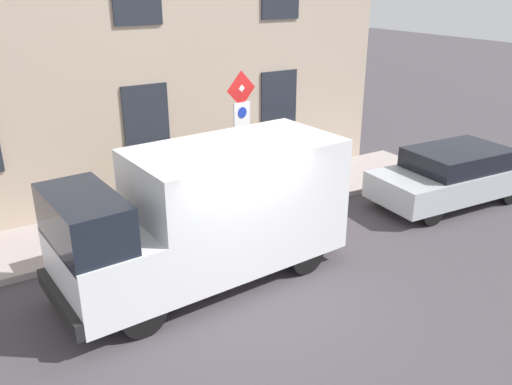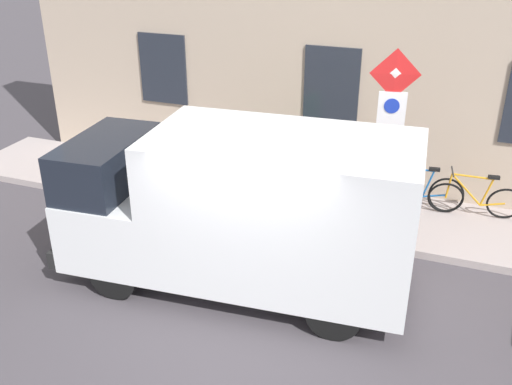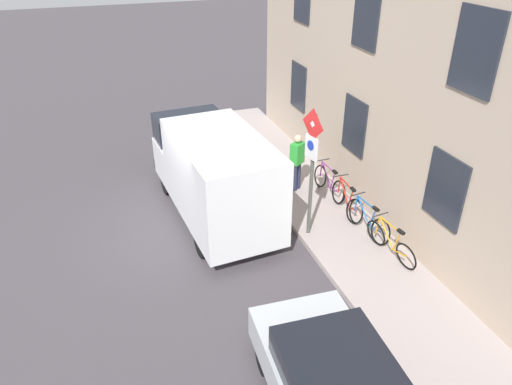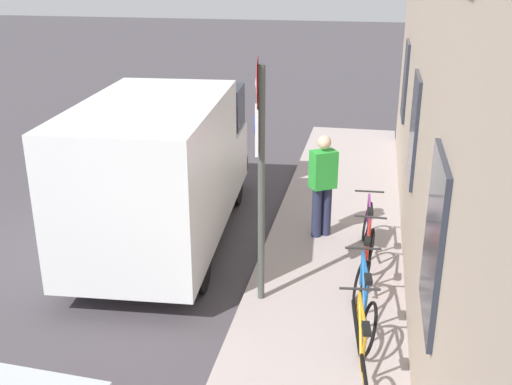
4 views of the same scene
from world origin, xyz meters
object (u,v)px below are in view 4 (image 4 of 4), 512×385
object	(u,v)px
sign_post_stacked	(259,146)
bicycle_red	(366,263)
bicycle_purple	(368,233)
delivery_van	(164,166)
bicycle_orange	(361,352)
pedestrian	(323,183)
bicycle_blue	(364,302)

from	to	relation	value
sign_post_stacked	bicycle_red	bearing A→B (deg)	21.87
bicycle_purple	delivery_van	bearing A→B (deg)	84.38
delivery_van	bicycle_red	distance (m)	3.63
bicycle_red	delivery_van	bearing A→B (deg)	71.94
bicycle_orange	bicycle_red	xyz separation A→B (m)	(0.00, 2.08, 0.00)
sign_post_stacked	pedestrian	world-z (taller)	sign_post_stacked
delivery_van	pedestrian	bearing A→B (deg)	-85.15
delivery_van	bicycle_purple	world-z (taller)	delivery_van
sign_post_stacked	bicycle_orange	bearing A→B (deg)	-46.93
bicycle_red	bicycle_purple	distance (m)	1.04
sign_post_stacked	bicycle_orange	world-z (taller)	sign_post_stacked
bicycle_orange	sign_post_stacked	bearing A→B (deg)	35.76
delivery_van	bicycle_blue	xyz separation A→B (m)	(3.32, -2.25, -0.82)
pedestrian	bicycle_red	bearing A→B (deg)	173.01
sign_post_stacked	bicycle_orange	size ratio (longest dim) A/B	1.86
sign_post_stacked	bicycle_blue	distance (m)	2.32
bicycle_red	bicycle_purple	world-z (taller)	same
bicycle_blue	bicycle_red	bearing A→B (deg)	-6.77
sign_post_stacked	bicycle_orange	distance (m)	2.73
sign_post_stacked	pedestrian	xyz separation A→B (m)	(0.64, 2.19, -1.22)
delivery_van	pedestrian	world-z (taller)	delivery_van
bicycle_blue	bicycle_red	xyz separation A→B (m)	(0.00, 1.04, 0.00)
delivery_van	pedestrian	distance (m)	2.59
delivery_van	bicycle_orange	world-z (taller)	delivery_van
bicycle_orange	pedestrian	distance (m)	3.82
sign_post_stacked	bicycle_red	distance (m)	2.34
sign_post_stacked	pedestrian	size ratio (longest dim) A/B	1.85
sign_post_stacked	bicycle_red	size ratio (longest dim) A/B	1.86
pedestrian	bicycle_purple	bearing A→B (deg)	-159.18
bicycle_purple	sign_post_stacked	bearing A→B (deg)	135.98
delivery_van	bicycle_orange	bearing A→B (deg)	-138.93
delivery_van	pedestrian	size ratio (longest dim) A/B	3.18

